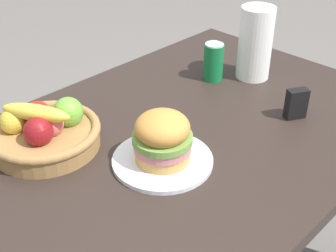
{
  "coord_description": "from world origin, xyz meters",
  "views": [
    {
      "loc": [
        -0.76,
        -0.72,
        1.45
      ],
      "look_at": [
        -0.04,
        -0.02,
        0.81
      ],
      "focal_mm": 49.28,
      "sensor_mm": 36.0,
      "label": 1
    }
  ],
  "objects_px": {
    "soda_can": "(213,62)",
    "paper_towel_roll": "(255,43)",
    "napkin_holder": "(296,104)",
    "sandwich": "(162,137)",
    "plate": "(163,160)",
    "fruit_basket": "(45,131)"
  },
  "relations": [
    {
      "from": "plate",
      "to": "sandwich",
      "type": "relative_size",
      "value": 1.7
    },
    {
      "from": "fruit_basket",
      "to": "napkin_holder",
      "type": "height_order",
      "value": "fruit_basket"
    },
    {
      "from": "plate",
      "to": "sandwich",
      "type": "bearing_deg",
      "value": -153.43
    },
    {
      "from": "sandwich",
      "to": "napkin_holder",
      "type": "xyz_separation_m",
      "value": [
        0.42,
        -0.12,
        -0.03
      ]
    },
    {
      "from": "paper_towel_roll",
      "to": "napkin_holder",
      "type": "bearing_deg",
      "value": -118.41
    },
    {
      "from": "plate",
      "to": "soda_can",
      "type": "bearing_deg",
      "value": 24.85
    },
    {
      "from": "soda_can",
      "to": "fruit_basket",
      "type": "height_order",
      "value": "fruit_basket"
    },
    {
      "from": "plate",
      "to": "fruit_basket",
      "type": "height_order",
      "value": "fruit_basket"
    },
    {
      "from": "soda_can",
      "to": "paper_towel_roll",
      "type": "height_order",
      "value": "paper_towel_roll"
    },
    {
      "from": "soda_can",
      "to": "paper_towel_roll",
      "type": "bearing_deg",
      "value": -37.72
    },
    {
      "from": "plate",
      "to": "sandwich",
      "type": "xyz_separation_m",
      "value": [
        -0.0,
        -0.0,
        0.07
      ]
    },
    {
      "from": "sandwich",
      "to": "fruit_basket",
      "type": "xyz_separation_m",
      "value": [
        -0.16,
        0.27,
        -0.03
      ]
    },
    {
      "from": "sandwich",
      "to": "napkin_holder",
      "type": "height_order",
      "value": "sandwich"
    },
    {
      "from": "sandwich",
      "to": "paper_towel_roll",
      "type": "relative_size",
      "value": 0.62
    },
    {
      "from": "soda_can",
      "to": "fruit_basket",
      "type": "xyz_separation_m",
      "value": [
        -0.61,
        0.06,
        -0.02
      ]
    },
    {
      "from": "plate",
      "to": "soda_can",
      "type": "distance_m",
      "value": 0.49
    },
    {
      "from": "plate",
      "to": "napkin_holder",
      "type": "xyz_separation_m",
      "value": [
        0.42,
        -0.12,
        0.04
      ]
    },
    {
      "from": "sandwich",
      "to": "paper_towel_roll",
      "type": "distance_m",
      "value": 0.57
    },
    {
      "from": "soda_can",
      "to": "fruit_basket",
      "type": "relative_size",
      "value": 0.43
    },
    {
      "from": "plate",
      "to": "paper_towel_roll",
      "type": "relative_size",
      "value": 1.06
    },
    {
      "from": "plate",
      "to": "fruit_basket",
      "type": "xyz_separation_m",
      "value": [
        -0.16,
        0.27,
        0.04
      ]
    },
    {
      "from": "soda_can",
      "to": "napkin_holder",
      "type": "distance_m",
      "value": 0.33
    }
  ]
}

